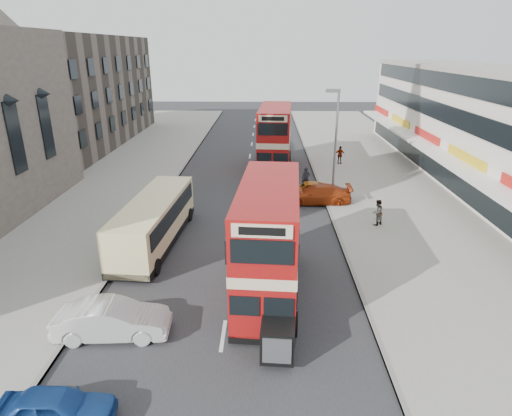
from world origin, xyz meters
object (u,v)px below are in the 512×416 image
(car_left_near, at_px, (56,408))
(cyclist, at_px, (306,185))
(car_right_a, at_px, (318,194))
(car_right_b, at_px, (306,190))
(coach, at_px, (154,220))
(street_lamp, at_px, (335,138))
(pedestrian_far, at_px, (340,155))
(bus_second, at_px, (275,138))
(bus_main, at_px, (269,241))
(car_left_front, at_px, (112,320))
(pedestrian_near, at_px, (377,212))

(car_left_near, distance_m, cyclist, 24.14)
(car_right_a, xyz_separation_m, car_right_b, (-0.75, 1.42, -0.12))
(coach, xyz_separation_m, car_right_b, (9.46, 8.50, -0.90))
(street_lamp, relative_size, pedestrian_far, 4.74)
(car_right_a, height_order, pedestrian_far, pedestrian_far)
(street_lamp, xyz_separation_m, bus_second, (-4.01, 9.13, -1.87))
(bus_main, height_order, pedestrian_far, bus_main)
(car_right_a, height_order, cyclist, cyclist)
(street_lamp, distance_m, coach, 13.92)
(bus_second, xyz_separation_m, car_left_front, (-6.85, -25.20, -2.18))
(bus_main, distance_m, coach, 8.53)
(car_right_a, bearing_deg, coach, -54.20)
(car_right_b, bearing_deg, car_left_front, -30.87)
(bus_second, distance_m, car_left_near, 30.43)
(pedestrian_near, xyz_separation_m, cyclist, (-3.94, 6.61, -0.31))
(car_right_a, xyz_separation_m, pedestrian_far, (3.34, 11.00, 0.31))
(bus_main, xyz_separation_m, pedestrian_near, (6.93, 8.11, -1.69))
(bus_main, height_order, car_right_b, bus_main)
(car_left_front, height_order, pedestrian_far, pedestrian_far)
(coach, distance_m, cyclist, 13.38)
(street_lamp, bearing_deg, pedestrian_near, -65.04)
(bus_second, bearing_deg, car_right_b, 109.07)
(car_left_front, relative_size, car_right_a, 0.92)
(bus_main, relative_size, bus_second, 0.92)
(coach, relative_size, pedestrian_far, 5.60)
(coach, height_order, car_left_near, coach)
(car_left_front, relative_size, cyclist, 2.14)
(bus_second, xyz_separation_m, coach, (-7.24, -16.62, -1.44))
(coach, distance_m, pedestrian_near, 13.75)
(bus_second, height_order, coach, bus_second)
(pedestrian_near, relative_size, pedestrian_far, 0.99)
(coach, xyz_separation_m, cyclist, (9.52, 9.36, -0.79))
(car_left_near, relative_size, car_left_front, 0.79)
(car_left_front, distance_m, pedestrian_near, 17.30)
(car_right_b, distance_m, cyclist, 0.87)
(coach, bearing_deg, car_left_front, -83.76)
(car_left_front, distance_m, pedestrian_far, 29.73)
(coach, bearing_deg, car_right_a, 38.43)
(bus_main, bearing_deg, car_right_a, -102.72)
(coach, relative_size, car_right_a, 1.99)
(car_right_b, bearing_deg, car_left_near, -26.50)
(street_lamp, relative_size, bus_main, 0.86)
(bus_second, bearing_deg, car_right_a, 111.05)
(coach, height_order, pedestrian_far, coach)
(car_left_near, bearing_deg, street_lamp, -29.91)
(cyclist, bearing_deg, car_left_front, -109.58)
(coach, relative_size, car_left_near, 2.73)
(pedestrian_near, distance_m, pedestrian_far, 15.33)
(bus_main, distance_m, pedestrian_far, 24.52)
(cyclist, bearing_deg, car_left_near, -105.52)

